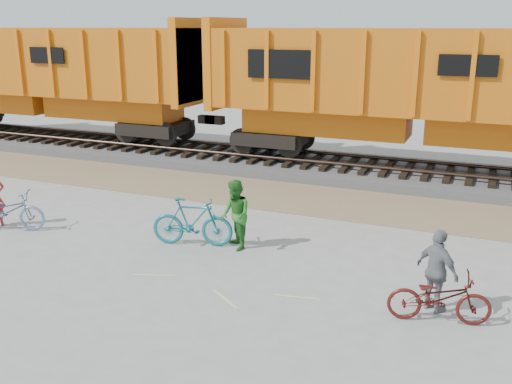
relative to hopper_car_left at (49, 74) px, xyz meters
The scene contains 11 objects.
ground 15.45m from the hopper_car_left, 36.44° to the right, with size 120.00×120.00×0.00m, color #9E9E99.
gravel_strip 13.03m from the hopper_car_left, 16.02° to the right, with size 120.00×3.00×0.02m, color #867053.
ballast_bed 12.52m from the hopper_car_left, ahead, with size 120.00×4.00×0.30m, color slate.
track 12.45m from the hopper_car_left, ahead, with size 120.00×2.60×0.24m.
hopper_car_left is the anchor object (origin of this frame).
hopper_car_center 15.00m from the hopper_car_left, ahead, with size 14.00×3.13×4.65m.
bicycle_blue 11.21m from the hopper_car_left, 54.48° to the right, with size 0.66×1.89×0.99m, color #6E86B7.
bicycle_teal 13.90m from the hopper_car_left, 35.81° to the right, with size 0.53×1.89×1.13m, color #17717F.
bicycle_maroon 19.41m from the hopper_car_left, 29.69° to the right, with size 0.60×1.73×0.91m, color #511713.
person_man 14.56m from the hopper_car_left, 32.84° to the right, with size 0.78×0.61×1.60m, color #2A7324.
person_woman 19.09m from the hopper_car_left, 28.79° to the right, with size 0.90×0.37×1.53m, color slate.
Camera 1 is at (5.07, -9.86, 4.90)m, focal length 40.00 mm.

